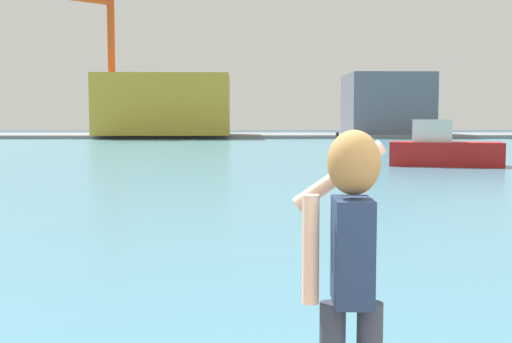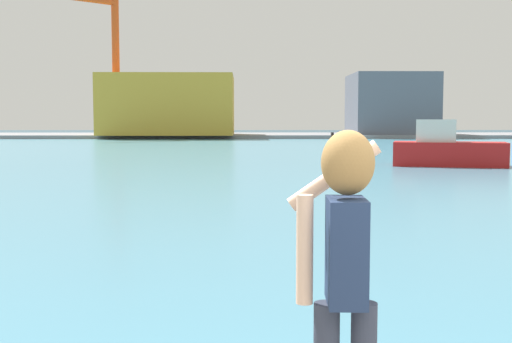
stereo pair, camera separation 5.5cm
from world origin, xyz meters
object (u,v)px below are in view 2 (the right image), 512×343
(boat_moored_2, at_px, (446,149))
(warehouse_right, at_px, (391,104))
(person_photographer, at_px, (344,257))
(warehouse_left, at_px, (169,105))
(port_crane, at_px, (108,52))

(boat_moored_2, xyz_separation_m, warehouse_right, (10.26, 57.66, 3.88))
(warehouse_right, bearing_deg, person_photographer, -103.14)
(warehouse_left, relative_size, warehouse_right, 1.54)
(person_photographer, xyz_separation_m, port_crane, (-18.57, 82.62, 9.72))
(warehouse_left, bearing_deg, boat_moored_2, -68.61)
(warehouse_right, bearing_deg, port_crane, -171.58)
(person_photographer, distance_m, port_crane, 85.24)
(person_photographer, height_order, warehouse_right, warehouse_right)
(boat_moored_2, distance_m, warehouse_right, 58.70)
(person_photographer, relative_size, warehouse_right, 0.15)
(boat_moored_2, bearing_deg, warehouse_right, 95.50)
(person_photographer, distance_m, warehouse_left, 85.90)
(person_photographer, bearing_deg, warehouse_right, -10.16)
(person_photographer, xyz_separation_m, boat_moored_2, (10.39, 30.77, -0.84))
(warehouse_right, bearing_deg, warehouse_left, -174.09)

